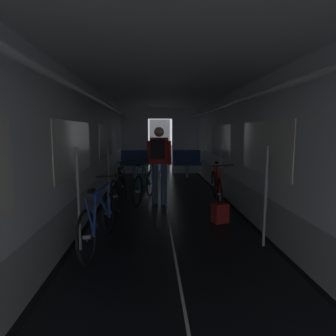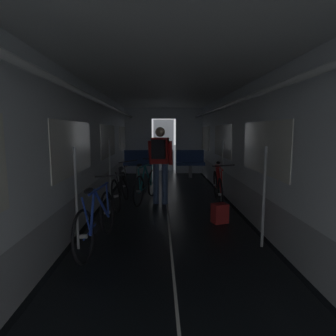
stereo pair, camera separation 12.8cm
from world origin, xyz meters
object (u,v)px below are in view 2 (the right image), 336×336
(bicycle_blue, at_px, (97,220))
(person_cyclist_aisle, at_px, (160,158))
(bicycle_red, at_px, (218,187))
(bicycle_black, at_px, (121,188))
(bench_seat_far_left, at_px, (138,161))
(bench_seat_far_right, at_px, (190,161))
(backpack_on_floor, at_px, (220,213))
(bicycle_teal_in_aisle, at_px, (146,185))

(bicycle_blue, distance_m, person_cyclist_aisle, 2.54)
(bicycle_red, height_order, bicycle_black, bicycle_black)
(bench_seat_far_left, distance_m, bench_seat_far_right, 1.80)
(bicycle_black, bearing_deg, bench_seat_far_left, 88.73)
(bicycle_red, bearing_deg, person_cyclist_aisle, 177.90)
(bicycle_blue, bearing_deg, bench_seat_far_right, 71.92)
(bicycle_red, distance_m, person_cyclist_aisle, 1.42)
(bench_seat_far_right, distance_m, person_cyclist_aisle, 3.77)
(bench_seat_far_right, relative_size, backpack_on_floor, 2.89)
(bench_seat_far_left, bearing_deg, bicycle_blue, -91.21)
(bicycle_black, xyz_separation_m, bicycle_teal_in_aisle, (0.51, 0.40, 0.00))
(bench_seat_far_right, relative_size, person_cyclist_aisle, 0.58)
(bench_seat_far_right, bearing_deg, backpack_on_floor, -89.97)
(bench_seat_far_left, distance_m, backpack_on_floor, 5.25)
(bench_seat_far_left, relative_size, bicycle_red, 0.58)
(bicycle_blue, bearing_deg, bench_seat_far_left, 88.79)
(person_cyclist_aisle, distance_m, backpack_on_floor, 1.88)
(bicycle_teal_in_aisle, bearing_deg, bench_seat_far_right, 67.61)
(bicycle_red, height_order, backpack_on_floor, bicycle_red)
(bicycle_blue, bearing_deg, bicycle_red, 46.24)
(bench_seat_far_left, xyz_separation_m, bench_seat_far_right, (1.80, 0.00, 0.00))
(bicycle_teal_in_aisle, bearing_deg, bicycle_red, -11.22)
(bench_seat_far_right, bearing_deg, bicycle_red, -86.44)
(bicycle_black, relative_size, person_cyclist_aisle, 1.01)
(bench_seat_far_left, bearing_deg, person_cyclist_aisle, -78.14)
(bicycle_blue, xyz_separation_m, bicycle_teal_in_aisle, (0.55, 2.56, 0.00))
(backpack_on_floor, bearing_deg, bicycle_blue, -153.11)
(bicycle_blue, bearing_deg, person_cyclist_aisle, 69.00)
(person_cyclist_aisle, bearing_deg, backpack_on_floor, -51.51)
(bench_seat_far_left, height_order, bicycle_blue, bench_seat_far_left)
(bicycle_blue, distance_m, bicycle_black, 2.16)
(bench_seat_far_right, bearing_deg, bench_seat_far_left, 180.00)
(bicycle_black, bearing_deg, bicycle_blue, -91.11)
(bench_seat_far_left, relative_size, bicycle_black, 0.58)
(bicycle_red, xyz_separation_m, backpack_on_floor, (-0.22, -1.27, -0.21))
(bicycle_blue, bearing_deg, bicycle_teal_in_aisle, 77.83)
(bicycle_red, bearing_deg, bicycle_blue, -133.76)
(bicycle_black, relative_size, bicycle_teal_in_aisle, 1.03)
(bicycle_red, xyz_separation_m, person_cyclist_aisle, (-1.27, 0.05, 0.63))
(bicycle_black, xyz_separation_m, backpack_on_floor, (1.89, -1.18, -0.21))
(person_cyclist_aisle, height_order, backpack_on_floor, person_cyclist_aisle)
(bench_seat_far_left, height_order, bench_seat_far_right, same)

